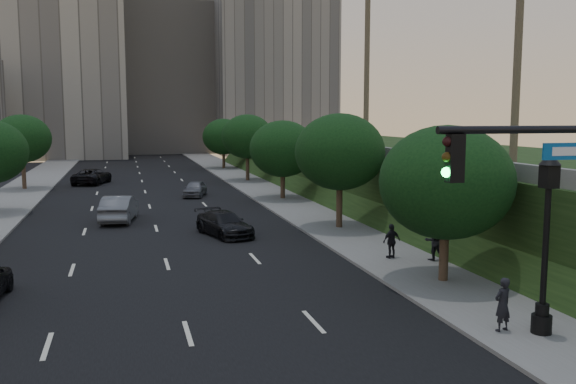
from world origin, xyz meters
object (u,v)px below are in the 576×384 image
object	(u,v)px
street_lamp	(545,251)
pedestrian_b	(434,240)
sedan_near_right	(224,224)
pedestrian_c	(392,241)
sedan_far_left	(92,176)
sedan_far_right	(195,189)
pedestrian_a	(503,304)
sedan_mid_left	(119,208)

from	to	relation	value
street_lamp	pedestrian_b	bearing A→B (deg)	81.14
sedan_near_right	pedestrian_b	world-z (taller)	pedestrian_b
street_lamp	pedestrian_c	size ratio (longest dim) A/B	3.58
sedan_far_left	sedan_near_right	size ratio (longest dim) A/B	1.20
sedan_far_right	pedestrian_b	distance (m)	26.76
sedan_far_right	pedestrian_a	xyz separation A→B (m)	(5.26, -34.38, 0.32)
sedan_mid_left	pedestrian_c	size ratio (longest dim) A/B	3.20
sedan_near_right	pedestrian_b	size ratio (longest dim) A/B	2.58
sedan_far_left	sedan_mid_left	bearing A→B (deg)	113.32
sedan_mid_left	sedan_far_left	xyz separation A→B (m)	(-2.63, 22.51, -0.07)
sedan_far_right	pedestrian_a	world-z (taller)	pedestrian_a
pedestrian_b	sedan_near_right	bearing A→B (deg)	-50.41
pedestrian_a	pedestrian_c	world-z (taller)	pedestrian_a
sedan_far_right	sedan_near_right	bearing A→B (deg)	-73.94
sedan_near_right	pedestrian_c	xyz separation A→B (m)	(6.39, -7.88, 0.27)
street_lamp	pedestrian_c	xyz separation A→B (m)	(-0.22, 10.06, -1.70)
sedan_far_right	sedan_far_left	bearing A→B (deg)	142.99
pedestrian_c	pedestrian_b	bearing A→B (deg)	140.22
pedestrian_b	pedestrian_c	xyz separation A→B (m)	(-1.66, 0.82, -0.10)
street_lamp	pedestrian_c	distance (m)	10.20
sedan_near_right	pedestrian_c	bearing A→B (deg)	-68.20
sedan_mid_left	pedestrian_c	world-z (taller)	pedestrian_c
pedestrian_b	pedestrian_c	world-z (taller)	pedestrian_b
sedan_mid_left	pedestrian_a	bearing A→B (deg)	123.97
sedan_far_left	pedestrian_a	bearing A→B (deg)	123.30
sedan_mid_left	sedan_far_left	distance (m)	22.66
sedan_mid_left	pedestrian_b	size ratio (longest dim) A/B	2.83
street_lamp	sedan_mid_left	world-z (taller)	street_lamp
street_lamp	sedan_near_right	xyz separation A→B (m)	(-6.61, 17.94, -1.97)
sedan_mid_left	sedan_near_right	distance (m)	8.42
pedestrian_a	pedestrian_c	size ratio (longest dim) A/B	1.05
sedan_far_left	pedestrian_c	world-z (taller)	pedestrian_c
street_lamp	pedestrian_c	bearing A→B (deg)	91.24
street_lamp	sedan_near_right	bearing A→B (deg)	110.22
pedestrian_a	pedestrian_c	bearing A→B (deg)	-109.63
sedan_far_left	pedestrian_a	size ratio (longest dim) A/B	3.34
street_lamp	sedan_far_left	size ratio (longest dim) A/B	1.03
sedan_far_left	sedan_near_right	world-z (taller)	sedan_far_left
sedan_mid_left	pedestrian_c	xyz separation A→B (m)	(12.01, -14.15, 0.11)
street_lamp	pedestrian_b	size ratio (longest dim) A/B	3.17
pedestrian_b	sedan_far_left	bearing A→B (deg)	-69.68
pedestrian_c	sedan_far_right	bearing A→B (deg)	-89.66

